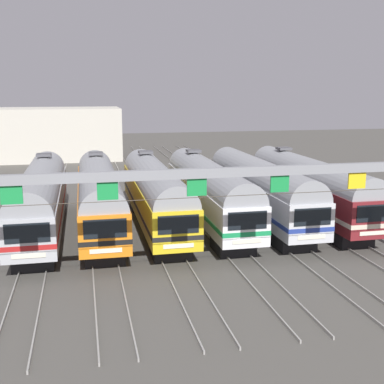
# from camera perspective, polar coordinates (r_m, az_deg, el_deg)

# --- Properties ---
(ground_plane) EXTENTS (160.00, 160.00, 0.00)m
(ground_plane) POSITION_cam_1_polar(r_m,az_deg,el_deg) (37.02, -1.13, -3.95)
(ground_plane) COLOR #4C4944
(track_bed) EXTENTS (21.22, 70.00, 0.15)m
(track_bed) POSITION_cam_1_polar(r_m,az_deg,el_deg) (53.36, -4.67, 0.94)
(track_bed) COLOR gray
(track_bed) RESTS_ON ground
(commuter_train_stainless) EXTENTS (2.88, 18.06, 5.05)m
(commuter_train_stainless) POSITION_cam_1_polar(r_m,az_deg,el_deg) (35.86, -16.79, -0.54)
(commuter_train_stainless) COLOR #B2B5BA
(commuter_train_stainless) RESTS_ON ground
(commuter_train_orange) EXTENTS (2.88, 18.06, 5.05)m
(commuter_train_orange) POSITION_cam_1_polar(r_m,az_deg,el_deg) (35.75, -10.49, -0.27)
(commuter_train_orange) COLOR orange
(commuter_train_orange) RESTS_ON ground
(commuter_train_yellow) EXTENTS (2.88, 18.06, 5.05)m
(commuter_train_yellow) POSITION_cam_1_polar(r_m,az_deg,el_deg) (36.07, -4.22, -0.00)
(commuter_train_yellow) COLOR gold
(commuter_train_yellow) RESTS_ON ground
(commuter_train_white) EXTENTS (2.88, 18.06, 5.05)m
(commuter_train_white) POSITION_cam_1_polar(r_m,az_deg,el_deg) (36.81, 1.86, 0.26)
(commuter_train_white) COLOR white
(commuter_train_white) RESTS_ON ground
(commuter_train_silver) EXTENTS (2.88, 18.06, 4.77)m
(commuter_train_silver) POSITION_cam_1_polar(r_m,az_deg,el_deg) (37.95, 7.65, 0.50)
(commuter_train_silver) COLOR silver
(commuter_train_silver) RESTS_ON ground
(commuter_train_maroon) EXTENTS (2.88, 18.06, 5.05)m
(commuter_train_maroon) POSITION_cam_1_polar(r_m,az_deg,el_deg) (39.45, 13.04, 0.73)
(commuter_train_maroon) COLOR maroon
(commuter_train_maroon) RESTS_ON ground
(catenary_gantry) EXTENTS (24.95, 0.44, 6.97)m
(catenary_gantry) POSITION_cam_1_polar(r_m,az_deg,el_deg) (23.03, 5.33, 0.04)
(catenary_gantry) COLOR gray
(catenary_gantry) RESTS_ON ground
(maintenance_building) EXTENTS (20.98, 10.00, 7.26)m
(maintenance_building) POSITION_cam_1_polar(r_m,az_deg,el_deg) (75.13, -16.25, 6.35)
(maintenance_building) COLOR beige
(maintenance_building) RESTS_ON ground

